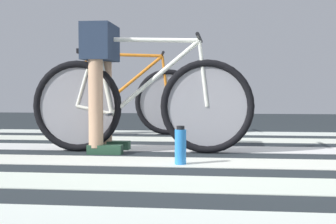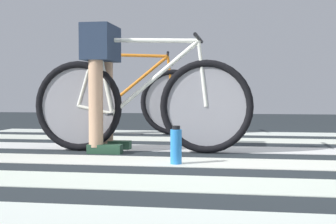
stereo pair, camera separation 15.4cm
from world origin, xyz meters
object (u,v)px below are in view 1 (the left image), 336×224
bicycle_1_of_2 (140,103)px  water_bottle (180,146)px  cyclist_1_of_2 (101,70)px  bicycle_2_of_2 (120,100)px

bicycle_1_of_2 → water_bottle: 0.75m
cyclist_1_of_2 → bicycle_2_of_2: cyclist_1_of_2 is taller
cyclist_1_of_2 → bicycle_2_of_2: size_ratio=0.58×
water_bottle → bicycle_2_of_2: bearing=112.4°
cyclist_1_of_2 → bicycle_2_of_2: 1.47m
bicycle_1_of_2 → water_bottle: size_ratio=6.89×
bicycle_2_of_2 → water_bottle: bicycle_2_of_2 is taller
bicycle_1_of_2 → cyclist_1_of_2: cyclist_1_of_2 is taller
bicycle_2_of_2 → cyclist_1_of_2: bearing=-93.2°
cyclist_1_of_2 → bicycle_2_of_2: bearing=96.6°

